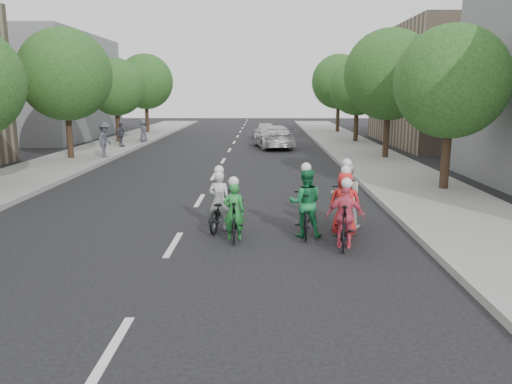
{
  "coord_description": "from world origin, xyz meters",
  "views": [
    {
      "loc": [
        2.17,
        -11.53,
        3.62
      ],
      "look_at": [
        1.97,
        1.52,
        1.0
      ],
      "focal_mm": 35.0,
      "sensor_mm": 36.0,
      "label": 1
    }
  ],
  "objects_px": {
    "spectator_1": "(121,135)",
    "spectator_2": "(143,131)",
    "cyclist_1": "(345,221)",
    "follow_car_lead": "(273,137)",
    "cyclist_0": "(345,203)",
    "cyclist_2": "(344,211)",
    "follow_car_trail": "(265,131)",
    "cyclist_3": "(234,217)",
    "spectator_0": "(105,140)",
    "cyclist_4": "(220,207)",
    "cyclist_5": "(305,208)"
  },
  "relations": [
    {
      "from": "spectator_0",
      "to": "cyclist_0",
      "type": "bearing_deg",
      "value": -135.03
    },
    {
      "from": "cyclist_1",
      "to": "spectator_0",
      "type": "distance_m",
      "value": 18.62
    },
    {
      "from": "cyclist_0",
      "to": "spectator_2",
      "type": "distance_m",
      "value": 24.44
    },
    {
      "from": "follow_car_lead",
      "to": "cyclist_1",
      "type": "bearing_deg",
      "value": 83.16
    },
    {
      "from": "cyclist_2",
      "to": "spectator_1",
      "type": "relative_size",
      "value": 1.28
    },
    {
      "from": "cyclist_2",
      "to": "cyclist_3",
      "type": "bearing_deg",
      "value": 20.52
    },
    {
      "from": "follow_car_trail",
      "to": "spectator_2",
      "type": "xyz_separation_m",
      "value": [
        -8.62,
        -3.93,
        0.28
      ]
    },
    {
      "from": "cyclist_3",
      "to": "cyclist_5",
      "type": "bearing_deg",
      "value": -172.24
    },
    {
      "from": "cyclist_0",
      "to": "spectator_1",
      "type": "distance_m",
      "value": 22.04
    },
    {
      "from": "spectator_1",
      "to": "spectator_2",
      "type": "xyz_separation_m",
      "value": [
        0.71,
        3.13,
        0.03
      ]
    },
    {
      "from": "cyclist_5",
      "to": "spectator_1",
      "type": "distance_m",
      "value": 22.25
    },
    {
      "from": "cyclist_3",
      "to": "follow_car_lead",
      "type": "xyz_separation_m",
      "value": [
        1.35,
        20.75,
        0.18
      ]
    },
    {
      "from": "cyclist_1",
      "to": "cyclist_3",
      "type": "height_order",
      "value": "cyclist_1"
    },
    {
      "from": "cyclist_0",
      "to": "cyclist_1",
      "type": "height_order",
      "value": "cyclist_0"
    },
    {
      "from": "cyclist_3",
      "to": "spectator_0",
      "type": "height_order",
      "value": "spectator_0"
    },
    {
      "from": "cyclist_5",
      "to": "follow_car_lead",
      "type": "relative_size",
      "value": 0.37
    },
    {
      "from": "spectator_2",
      "to": "cyclist_0",
      "type": "bearing_deg",
      "value": -174.49
    },
    {
      "from": "spectator_0",
      "to": "cyclist_3",
      "type": "bearing_deg",
      "value": -145.6
    },
    {
      "from": "cyclist_3",
      "to": "spectator_0",
      "type": "bearing_deg",
      "value": -64.31
    },
    {
      "from": "cyclist_3",
      "to": "cyclist_5",
      "type": "distance_m",
      "value": 1.82
    },
    {
      "from": "cyclist_3",
      "to": "follow_car_lead",
      "type": "relative_size",
      "value": 0.32
    },
    {
      "from": "spectator_2",
      "to": "follow_car_trail",
      "type": "bearing_deg",
      "value": -86.0
    },
    {
      "from": "cyclist_4",
      "to": "follow_car_lead",
      "type": "distance_m",
      "value": 19.84
    },
    {
      "from": "cyclist_0",
      "to": "cyclist_2",
      "type": "distance_m",
      "value": 0.81
    },
    {
      "from": "cyclist_1",
      "to": "cyclist_5",
      "type": "bearing_deg",
      "value": -35.95
    },
    {
      "from": "follow_car_trail",
      "to": "spectator_2",
      "type": "distance_m",
      "value": 9.48
    },
    {
      "from": "spectator_1",
      "to": "cyclist_3",
      "type": "bearing_deg",
      "value": -145.9
    },
    {
      "from": "cyclist_3",
      "to": "cyclist_4",
      "type": "height_order",
      "value": "cyclist_4"
    },
    {
      "from": "cyclist_3",
      "to": "spectator_1",
      "type": "bearing_deg",
      "value": -69.4
    },
    {
      "from": "cyclist_0",
      "to": "cyclist_2",
      "type": "relative_size",
      "value": 1.02
    },
    {
      "from": "spectator_1",
      "to": "cyclist_2",
      "type": "bearing_deg",
      "value": -138.95
    },
    {
      "from": "follow_car_trail",
      "to": "spectator_1",
      "type": "height_order",
      "value": "spectator_1"
    },
    {
      "from": "cyclist_4",
      "to": "spectator_2",
      "type": "relative_size",
      "value": 1.26
    },
    {
      "from": "cyclist_1",
      "to": "follow_car_lead",
      "type": "xyz_separation_m",
      "value": [
        -1.31,
        21.35,
        0.12
      ]
    },
    {
      "from": "cyclist_3",
      "to": "spectator_2",
      "type": "xyz_separation_m",
      "value": [
        -7.77,
        23.18,
        0.38
      ]
    },
    {
      "from": "cyclist_2",
      "to": "spectator_0",
      "type": "xyz_separation_m",
      "value": [
        -10.65,
        14.33,
        0.47
      ]
    },
    {
      "from": "cyclist_0",
      "to": "cyclist_4",
      "type": "distance_m",
      "value": 3.4
    },
    {
      "from": "cyclist_4",
      "to": "cyclist_5",
      "type": "distance_m",
      "value": 2.33
    },
    {
      "from": "cyclist_2",
      "to": "spectator_1",
      "type": "height_order",
      "value": "cyclist_2"
    },
    {
      "from": "cyclist_5",
      "to": "spectator_0",
      "type": "xyz_separation_m",
      "value": [
        -9.65,
        14.43,
        0.38
      ]
    },
    {
      "from": "spectator_1",
      "to": "spectator_2",
      "type": "bearing_deg",
      "value": -1.65
    },
    {
      "from": "cyclist_3",
      "to": "spectator_1",
      "type": "xyz_separation_m",
      "value": [
        -8.49,
        20.05,
        0.36
      ]
    },
    {
      "from": "spectator_2",
      "to": "spectator_1",
      "type": "bearing_deg",
      "value": 146.67
    },
    {
      "from": "cyclist_1",
      "to": "spectator_2",
      "type": "height_order",
      "value": "spectator_2"
    },
    {
      "from": "cyclist_4",
      "to": "spectator_2",
      "type": "xyz_separation_m",
      "value": [
        -7.33,
        22.2,
        0.38
      ]
    },
    {
      "from": "cyclist_1",
      "to": "spectator_1",
      "type": "bearing_deg",
      "value": -50.87
    },
    {
      "from": "cyclist_3",
      "to": "follow_car_lead",
      "type": "height_order",
      "value": "cyclist_3"
    },
    {
      "from": "cyclist_1",
      "to": "spectator_2",
      "type": "bearing_deg",
      "value": -55.53
    },
    {
      "from": "cyclist_3",
      "to": "cyclist_5",
      "type": "height_order",
      "value": "cyclist_5"
    },
    {
      "from": "follow_car_lead",
      "to": "spectator_2",
      "type": "xyz_separation_m",
      "value": [
        -9.12,
        2.43,
        0.2
      ]
    }
  ]
}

